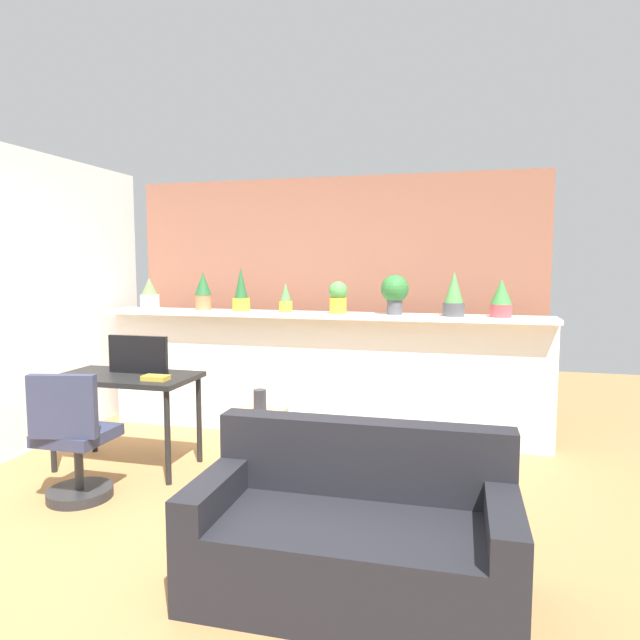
# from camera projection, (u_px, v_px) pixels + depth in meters

# --- Properties ---
(ground_plane) EXTENTS (12.00, 12.00, 0.00)m
(ground_plane) POSITION_uv_depth(u_px,v_px,m) (233.00, 530.00, 3.43)
(ground_plane) COLOR #9E7042
(divider_wall) EXTENTS (4.21, 0.16, 1.13)m
(divider_wall) POSITION_uv_depth(u_px,v_px,m) (317.00, 376.00, 5.30)
(divider_wall) COLOR white
(divider_wall) RESTS_ON ground
(plant_shelf) EXTENTS (4.21, 0.38, 0.04)m
(plant_shelf) POSITION_uv_depth(u_px,v_px,m) (316.00, 315.00, 5.20)
(plant_shelf) COLOR white
(plant_shelf) RESTS_ON divider_wall
(brick_wall_behind) EXTENTS (4.21, 0.10, 2.50)m
(brick_wall_behind) POSITION_uv_depth(u_px,v_px,m) (332.00, 300.00, 5.81)
(brick_wall_behind) COLOR #935B47
(brick_wall_behind) RESTS_ON ground
(potted_plant_0) EXTENTS (0.19, 0.19, 0.31)m
(potted_plant_0) POSITION_uv_depth(u_px,v_px,m) (150.00, 295.00, 5.59)
(potted_plant_0) COLOR silver
(potted_plant_0) RESTS_ON plant_shelf
(potted_plant_1) EXTENTS (0.16, 0.16, 0.37)m
(potted_plant_1) POSITION_uv_depth(u_px,v_px,m) (203.00, 291.00, 5.50)
(potted_plant_1) COLOR #C66B42
(potted_plant_1) RESTS_ON plant_shelf
(potted_plant_2) EXTENTS (0.17, 0.17, 0.42)m
(potted_plant_2) POSITION_uv_depth(u_px,v_px,m) (241.00, 292.00, 5.37)
(potted_plant_2) COLOR gold
(potted_plant_2) RESTS_ON plant_shelf
(potted_plant_3) EXTENTS (0.12, 0.12, 0.27)m
(potted_plant_3) POSITION_uv_depth(u_px,v_px,m) (286.00, 299.00, 5.26)
(potted_plant_3) COLOR gold
(potted_plant_3) RESTS_ON plant_shelf
(potted_plant_4) EXTENTS (0.17, 0.17, 0.29)m
(potted_plant_4) POSITION_uv_depth(u_px,v_px,m) (338.00, 297.00, 5.11)
(potted_plant_4) COLOR gold
(potted_plant_4) RESTS_ON plant_shelf
(potted_plant_5) EXTENTS (0.25, 0.25, 0.36)m
(potted_plant_5) POSITION_uv_depth(u_px,v_px,m) (395.00, 291.00, 5.00)
(potted_plant_5) COLOR #4C4C51
(potted_plant_5) RESTS_ON plant_shelf
(potted_plant_6) EXTENTS (0.19, 0.19, 0.39)m
(potted_plant_6) POSITION_uv_depth(u_px,v_px,m) (454.00, 295.00, 4.84)
(potted_plant_6) COLOR #4C4C51
(potted_plant_6) RESTS_ON plant_shelf
(potted_plant_7) EXTENTS (0.18, 0.18, 0.33)m
(potted_plant_7) POSITION_uv_depth(u_px,v_px,m) (501.00, 298.00, 4.75)
(potted_plant_7) COLOR #B7474C
(potted_plant_7) RESTS_ON plant_shelf
(desk) EXTENTS (1.10, 0.60, 0.75)m
(desk) POSITION_uv_depth(u_px,v_px,m) (126.00, 385.00, 4.45)
(desk) COLOR black
(desk) RESTS_ON ground
(tv_monitor) EXTENTS (0.51, 0.04, 0.30)m
(tv_monitor) POSITION_uv_depth(u_px,v_px,m) (138.00, 355.00, 4.49)
(tv_monitor) COLOR black
(tv_monitor) RESTS_ON desk
(office_chair) EXTENTS (0.49, 0.49, 0.91)m
(office_chair) POSITION_uv_depth(u_px,v_px,m) (74.00, 446.00, 3.81)
(office_chair) COLOR #262628
(office_chair) RESTS_ON ground
(side_cube_shelf) EXTENTS (0.40, 0.41, 0.50)m
(side_cube_shelf) POSITION_uv_depth(u_px,v_px,m) (255.00, 444.00, 4.29)
(side_cube_shelf) COLOR tan
(side_cube_shelf) RESTS_ON ground
(vase_on_shelf) EXTENTS (0.10, 0.10, 0.18)m
(vase_on_shelf) POSITION_uv_depth(u_px,v_px,m) (260.00, 401.00, 4.23)
(vase_on_shelf) COLOR #2D2D33
(vase_on_shelf) RESTS_ON side_cube_shelf
(book_on_desk) EXTENTS (0.19, 0.12, 0.04)m
(book_on_desk) POSITION_uv_depth(u_px,v_px,m) (156.00, 378.00, 4.23)
(book_on_desk) COLOR gold
(book_on_desk) RESTS_ON desk
(couch) EXTENTS (1.57, 0.78, 0.80)m
(couch) POSITION_uv_depth(u_px,v_px,m) (354.00, 537.00, 2.77)
(couch) COLOR black
(couch) RESTS_ON ground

